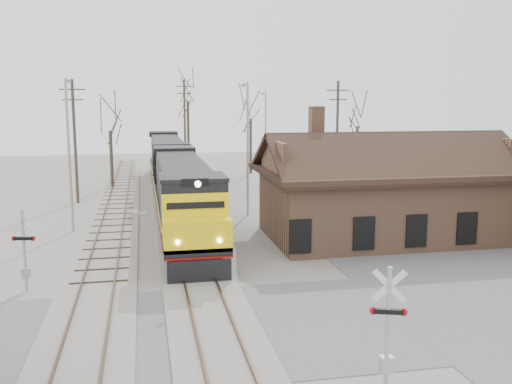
# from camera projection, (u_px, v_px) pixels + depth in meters

# --- Properties ---
(ground) EXTENTS (140.00, 140.00, 0.00)m
(ground) POSITION_uv_depth(u_px,v_px,m) (214.00, 328.00, 20.90)
(ground) COLOR #A09A90
(ground) RESTS_ON ground
(road) EXTENTS (60.00, 9.00, 0.03)m
(road) POSITION_uv_depth(u_px,v_px,m) (214.00, 328.00, 20.90)
(road) COLOR #5A5A5F
(road) RESTS_ON ground
(track_main) EXTENTS (3.40, 90.00, 0.24)m
(track_main) POSITION_uv_depth(u_px,v_px,m) (184.00, 234.00, 35.41)
(track_main) COLOR #A09A90
(track_main) RESTS_ON ground
(track_siding) EXTENTS (3.40, 90.00, 0.24)m
(track_siding) POSITION_uv_depth(u_px,v_px,m) (109.00, 237.00, 34.54)
(track_siding) COLOR #A09A90
(track_siding) RESTS_ON ground
(depot) EXTENTS (15.20, 9.31, 7.90)m
(depot) POSITION_uv_depth(u_px,v_px,m) (386.00, 198.00, 34.45)
(depot) COLOR #8F654A
(depot) RESTS_ON ground
(locomotive_lead) EXTENTS (3.15, 21.11, 4.69)m
(locomotive_lead) POSITION_uv_depth(u_px,v_px,m) (183.00, 195.00, 35.11)
(locomotive_lead) COLOR black
(locomotive_lead) RESTS_ON ground
(locomotive_trailing) EXTENTS (3.15, 21.11, 4.44)m
(locomotive_trailing) POSITION_uv_depth(u_px,v_px,m) (167.00, 160.00, 55.81)
(locomotive_trailing) COLOR black
(locomotive_trailing) RESTS_ON ground
(crossbuck_near) EXTENTS (1.03, 0.41, 3.71)m
(crossbuck_near) POSITION_uv_depth(u_px,v_px,m) (388.00, 333.00, 16.13)
(crossbuck_near) COLOR #A5A8AD
(crossbuck_near) RESTS_ON ground
(crossbuck_far) EXTENTS (1.03, 0.31, 3.64)m
(crossbuck_far) POSITION_uv_depth(u_px,v_px,m) (25.00, 253.00, 24.73)
(crossbuck_far) COLOR #A5A8AD
(crossbuck_far) RESTS_ON ground
(streetlight_a) EXTENTS (0.25, 2.04, 9.61)m
(streetlight_a) POSITION_uv_depth(u_px,v_px,m) (69.00, 148.00, 35.41)
(streetlight_a) COLOR #A5A8AD
(streetlight_a) RESTS_ON ground
(streetlight_b) EXTENTS (0.25, 2.04, 9.50)m
(streetlight_b) POSITION_uv_depth(u_px,v_px,m) (247.00, 142.00, 40.82)
(streetlight_b) COLOR #A5A8AD
(streetlight_b) RESTS_ON ground
(streetlight_c) EXTENTS (0.25, 2.04, 9.06)m
(streetlight_c) POSITION_uv_depth(u_px,v_px,m) (265.00, 132.00, 57.48)
(streetlight_c) COLOR #A5A8AD
(streetlight_c) RESTS_ON ground
(utility_pole_a) EXTENTS (2.00, 0.24, 9.88)m
(utility_pole_a) POSITION_uv_depth(u_px,v_px,m) (75.00, 139.00, 45.36)
(utility_pole_a) COLOR #382D23
(utility_pole_a) RESTS_ON ground
(utility_pole_b) EXTENTS (2.00, 0.24, 10.60)m
(utility_pole_b) POSITION_uv_depth(u_px,v_px,m) (185.00, 124.00, 66.28)
(utility_pole_b) COLOR #382D23
(utility_pole_b) RESTS_ON ground
(utility_pole_c) EXTENTS (2.00, 0.24, 9.89)m
(utility_pole_c) POSITION_uv_depth(u_px,v_px,m) (337.00, 136.00, 49.45)
(utility_pole_c) COLOR #382D23
(utility_pole_c) RESTS_ON ground
(tree_b) EXTENTS (3.61, 3.61, 8.84)m
(tree_b) POSITION_uv_depth(u_px,v_px,m) (110.00, 121.00, 53.35)
(tree_b) COLOR #382D23
(tree_b) RESTS_ON ground
(tree_c) EXTENTS (5.46, 5.46, 13.37)m
(tree_c) POSITION_uv_depth(u_px,v_px,m) (188.00, 89.00, 67.90)
(tree_c) COLOR #382D23
(tree_c) RESTS_ON ground
(tree_d) EXTENTS (4.10, 4.10, 10.03)m
(tree_d) POSITION_uv_depth(u_px,v_px,m) (251.00, 110.00, 63.70)
(tree_d) COLOR #382D23
(tree_d) RESTS_ON ground
(tree_e) EXTENTS (3.65, 3.65, 8.95)m
(tree_e) POSITION_uv_depth(u_px,v_px,m) (358.00, 118.00, 60.40)
(tree_e) COLOR #382D23
(tree_e) RESTS_ON ground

